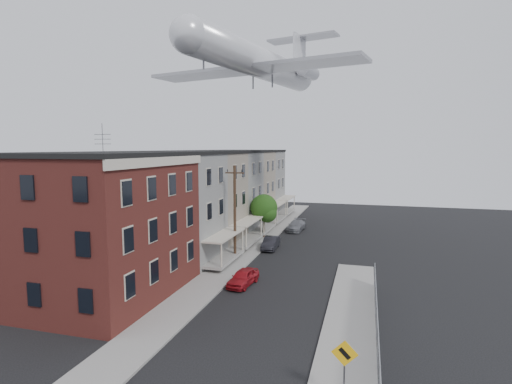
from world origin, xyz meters
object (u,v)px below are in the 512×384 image
(utility_pole, at_px, (235,212))
(airplane, at_px, (261,63))
(car_mid, at_px, (271,243))
(street_tree, at_px, (265,209))
(car_far, at_px, (296,226))
(car_near, at_px, (243,277))
(warning_sign, at_px, (344,362))

(utility_pole, height_order, airplane, airplane)
(car_mid, bearing_deg, utility_pole, -115.41)
(street_tree, relative_size, car_far, 1.14)
(car_near, xyz_separation_m, airplane, (-2.86, 15.84, 19.42))
(car_near, distance_m, car_mid, 11.44)
(car_near, xyz_separation_m, car_far, (0.36, 21.38, 0.03))
(utility_pole, relative_size, street_tree, 1.73)
(warning_sign, relative_size, airplane, 0.10)
(car_far, bearing_deg, car_mid, -91.28)
(car_near, bearing_deg, street_tree, 105.75)
(street_tree, bearing_deg, airplane, -129.15)
(utility_pole, bearing_deg, warning_sign, -59.52)
(street_tree, relative_size, airplane, 0.18)
(car_mid, relative_size, car_far, 0.86)
(warning_sign, distance_m, street_tree, 30.96)
(warning_sign, xyz_separation_m, street_tree, (-10.87, 28.95, 1.57))
(warning_sign, xyz_separation_m, car_near, (-8.38, 12.67, -1.25))
(warning_sign, bearing_deg, utility_pole, 120.48)
(car_far, bearing_deg, street_tree, -115.12)
(street_tree, distance_m, car_far, 6.47)
(car_far, xyz_separation_m, airplane, (-3.22, -5.54, 19.39))
(utility_pole, distance_m, street_tree, 10.00)
(car_near, bearing_deg, warning_sign, -49.45)
(utility_pole, distance_m, airplane, 18.06)
(car_near, distance_m, car_far, 21.38)
(utility_pole, bearing_deg, car_near, -66.10)
(car_far, bearing_deg, airplane, -116.01)
(car_far, distance_m, airplane, 20.42)
(utility_pole, height_order, car_near, utility_pole)
(utility_pole, xyz_separation_m, street_tree, (0.33, 9.92, -1.22))
(utility_pole, bearing_deg, airplane, 90.23)
(warning_sign, height_order, utility_pole, utility_pole)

